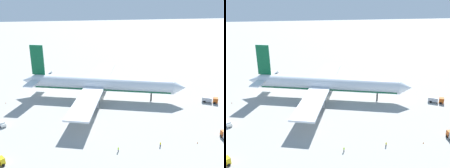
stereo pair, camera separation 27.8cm
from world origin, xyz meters
TOP-DOWN VIEW (x-y plane):
  - ground_plane at (0.00, 0.00)m, footprint 600.00×600.00m
  - airliner at (-1.29, 0.33)m, footprint 73.59×67.89m
  - service_truck_2 at (46.55, -11.34)m, footprint 6.91×5.17m
  - service_van at (-39.27, -19.72)m, footprint 4.01×4.92m
  - baggage_cart_0 at (-26.85, 40.34)m, footprint 2.17×3.02m
  - ground_worker_0 at (14.29, -40.66)m, footprint 0.56×0.56m
  - ground_worker_2 at (0.53, -41.57)m, footprint 0.51×0.51m
  - traffic_cone_0 at (26.87, -40.76)m, footprint 0.36×0.36m
  - traffic_cone_1 at (-42.64, 0.23)m, footprint 0.36×0.36m

SIDE VIEW (x-z plane):
  - ground_plane at x=0.00m, z-range 0.00..0.00m
  - traffic_cone_0 at x=26.87m, z-range 0.00..0.55m
  - traffic_cone_1 at x=-42.64m, z-range 0.00..0.55m
  - baggage_cart_0 at x=-26.85m, z-range 0.06..1.56m
  - ground_worker_0 at x=14.29m, z-range 0.01..1.62m
  - ground_worker_2 at x=0.53m, z-range 0.01..1.69m
  - service_van at x=-39.27m, z-range 0.05..2.02m
  - service_truck_2 at x=46.55m, z-range 0.14..2.63m
  - airliner at x=-1.29m, z-range -5.13..18.70m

